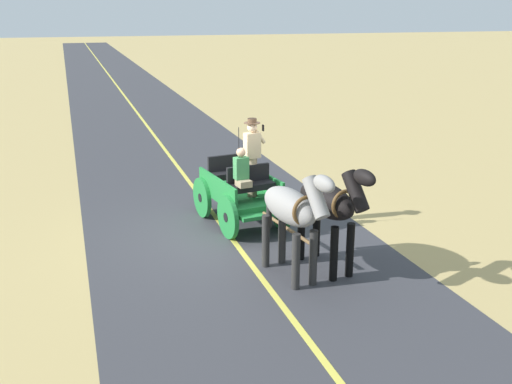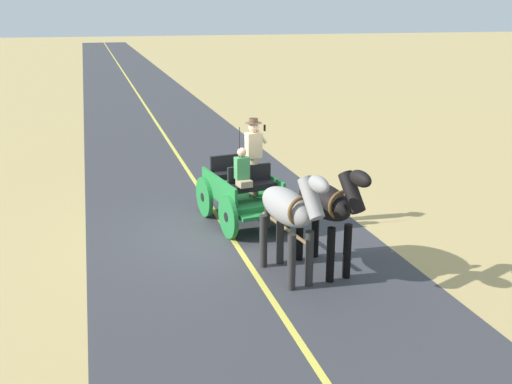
{
  "view_description": "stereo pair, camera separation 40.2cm",
  "coord_description": "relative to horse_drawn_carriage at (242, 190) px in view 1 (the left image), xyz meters",
  "views": [
    {
      "loc": [
        3.13,
        11.86,
        4.79
      ],
      "look_at": [
        -0.47,
        0.59,
        1.1
      ],
      "focal_mm": 41.36,
      "sensor_mm": 36.0,
      "label": 1
    },
    {
      "loc": [
        2.75,
        11.98,
        4.79
      ],
      "look_at": [
        -0.47,
        0.59,
        1.1
      ],
      "focal_mm": 41.36,
      "sensor_mm": 36.0,
      "label": 2
    }
  ],
  "objects": [
    {
      "name": "ground_plane",
      "position": [
        0.49,
        0.53,
        -0.82
      ],
      "size": [
        200.0,
        200.0,
        0.0
      ],
      "primitive_type": "plane",
      "color": "tan"
    },
    {
      "name": "road_surface",
      "position": [
        0.49,
        0.53,
        -0.81
      ],
      "size": [
        6.13,
        160.0,
        0.01
      ],
      "primitive_type": "cube",
      "color": "#38383D",
      "rests_on": "ground"
    },
    {
      "name": "road_centre_stripe",
      "position": [
        0.49,
        0.53,
        -0.81
      ],
      "size": [
        0.12,
        160.0,
        0.0
      ],
      "primitive_type": "cube",
      "color": "#DBCC4C",
      "rests_on": "road_surface"
    },
    {
      "name": "horse_drawn_carriage",
      "position": [
        0.0,
        0.0,
        0.0
      ],
      "size": [
        1.75,
        4.51,
        2.5
      ],
      "color": "#1E7233",
      "rests_on": "ground"
    },
    {
      "name": "horse_near_side",
      "position": [
        -0.84,
        2.94,
        0.51
      ],
      "size": [
        0.85,
        2.15,
        2.21
      ],
      "color": "black",
      "rests_on": "ground"
    },
    {
      "name": "horse_off_side",
      "position": [
        -0.06,
        3.05,
        0.51
      ],
      "size": [
        0.83,
        2.15,
        2.21
      ],
      "color": "gray",
      "rests_on": "ground"
    }
  ]
}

